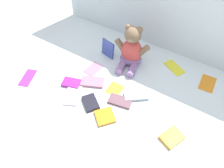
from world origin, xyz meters
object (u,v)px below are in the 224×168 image
Objects in this scene: book_case_2 at (93,69)px; book_case_12 at (105,117)px; teddy_bear at (131,51)px; book_case_7 at (174,67)px; book_case_0 at (28,77)px; book_case_8 at (72,83)px; book_case_13 at (115,89)px; book_case_11 at (73,95)px; book_case_10 at (120,101)px; book_case_9 at (136,96)px; book_case_6 at (172,137)px; book_case_1 at (208,83)px; book_case_3 at (108,49)px; book_case_4 at (90,103)px; book_case_5 at (92,82)px.

book_case_12 reaches higher than book_case_2.
book_case_7 is at bearing 10.96° from teddy_bear.
book_case_2 is (0.30, 0.28, 0.00)m from book_case_0.
book_case_8 is 0.26m from book_case_13.
book_case_2 is 0.24m from book_case_11.
teddy_bear reaches higher than book_case_8.
book_case_10 reaches higher than book_case_2.
book_case_8 is (-0.21, -0.35, -0.09)m from teddy_bear.
book_case_2 is 0.52m from book_case_7.
book_case_9 is at bearing -173.52° from book_case_11.
teddy_bear is 0.58m from book_case_6.
book_case_12 is (-0.08, -0.21, -0.00)m from book_case_9.
book_case_1 is 1.13× the size of book_case_3.
book_case_2 is at bearing -27.76° from book_case_7.
teddy_bear is 2.55× the size of book_case_4.
book_case_10 reaches higher than book_case_0.
book_case_3 is 0.49m from book_case_12.
book_case_9 is 1.42× the size of book_case_12.
book_case_11 is at bearing 41.96° from book_case_13.
book_case_6 reaches higher than book_case_11.
book_case_6 is at bearing -108.48° from book_case_8.
book_case_7 is 0.35m from book_case_9.
book_case_9 is (0.33, -0.21, -0.05)m from book_case_3.
teddy_bear is at bearing -1.93° from book_case_9.
book_case_6 is at bearing -17.36° from book_case_3.
book_case_1 is 1.23× the size of book_case_4.
teddy_bear is at bearing -48.00° from book_case_8.
book_case_4 is 0.59m from book_case_7.
book_case_1 is at bearing -144.99° from book_case_13.
book_case_3 is at bearing 19.56° from book_case_9.
book_case_2 is 0.21m from book_case_13.
book_case_10 is (-0.38, -0.40, 0.00)m from book_case_1.
book_case_13 is at bearing 59.70° from book_case_9.
book_case_13 is (0.14, 0.03, -0.00)m from book_case_5.
book_case_1 is at bearing 22.05° from book_case_3.
book_case_5 reaches higher than book_case_1.
teddy_bear reaches higher than book_case_11.
book_case_3 is 1.09× the size of book_case_4.
book_case_3 reaches higher than book_case_5.
book_case_4 is at bearing 67.72° from book_case_13.
book_case_1 is at bearing 27.06° from book_case_2.
book_case_11 is (0.02, -0.40, -0.05)m from book_case_3.
book_case_1 is 0.45m from book_case_6.
book_case_13 is at bearing -164.91° from book_case_4.
book_case_5 is 0.15m from book_case_11.
book_case_11 reaches higher than book_case_7.
teddy_bear reaches higher than book_case_5.
book_case_1 is 0.71m from book_case_4.
book_case_3 reaches higher than book_case_10.
teddy_bear is at bearing -148.08° from book_case_4.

